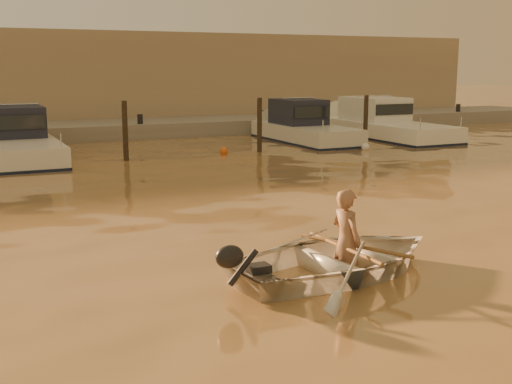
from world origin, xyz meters
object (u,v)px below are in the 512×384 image
person (346,241)px  moored_boat_5 (384,123)px  moored_boat_4 (305,127)px  dinghy (341,259)px  moored_boat_2 (16,140)px  waterfront_building (65,81)px

person → moored_boat_5: bearing=-45.3°
moored_boat_4 → dinghy: bearing=-117.9°
dinghy → person: person is taller
person → moored_boat_4: bearing=-34.8°
moored_boat_2 → waterfront_building: 11.67m
dinghy → moored_boat_5: bearing=-45.5°
moored_boat_4 → moored_boat_5: bearing=0.0°
moored_boat_2 → moored_boat_4: size_ratio=1.20×
moored_boat_4 → waterfront_building: (-7.99, 11.00, 1.77)m
waterfront_building → moored_boat_5: bearing=-42.4°
moored_boat_2 → person: bearing=-78.0°
dinghy → moored_boat_2: bearing=4.5°
moored_boat_5 → waterfront_building: bearing=137.6°
person → dinghy: bearing=90.0°
moored_boat_2 → moored_boat_4: (11.47, 0.00, 0.00)m
moored_boat_2 → dinghy: bearing=-78.4°
person → moored_boat_2: moored_boat_2 is taller
person → moored_boat_4: (8.15, 15.58, 0.12)m
person → moored_boat_5: moored_boat_5 is taller
moored_boat_5 → person: bearing=-128.1°
moored_boat_2 → moored_boat_5: same height
waterfront_building → dinghy: bearing=-90.6°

